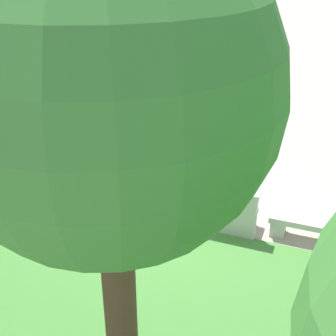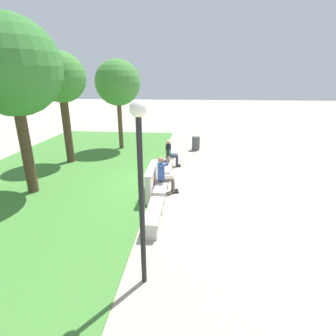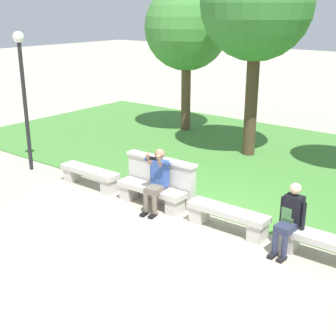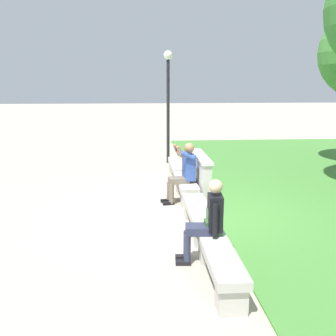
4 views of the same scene
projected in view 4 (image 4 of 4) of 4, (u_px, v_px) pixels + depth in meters
ground_plane at (191, 213)px, 8.01m from camera, size 80.00×80.00×0.00m
bench_main at (178, 168)px, 10.73m from camera, size 1.65×0.40×0.45m
bench_near at (186, 187)px, 8.87m from camera, size 1.65×0.40×0.45m
bench_mid at (198, 215)px, 7.02m from camera, size 1.65×0.40×0.45m
bench_far at (220, 263)px, 5.16m from camera, size 1.65×0.40×0.45m
backrest_wall_with_plaque at (201, 177)px, 8.85m from camera, size 1.80×0.24×1.01m
person_photographer at (184, 170)px, 8.54m from camera, size 0.52×0.76×1.32m
person_distant at (208, 219)px, 5.69m from camera, size 0.48×0.69×1.26m
backpack at (214, 221)px, 5.73m from camera, size 0.28×0.24×0.43m
lamp_post at (168, 90)px, 12.39m from camera, size 0.28×0.28×3.55m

